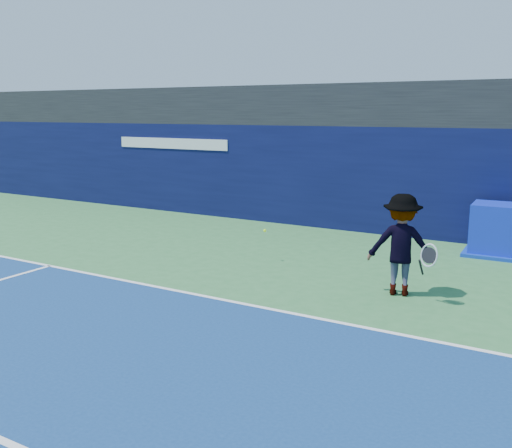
# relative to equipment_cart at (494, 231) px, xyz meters

# --- Properties ---
(ground) EXTENTS (80.00, 80.00, 0.00)m
(ground) POSITION_rel_equipment_cart_xyz_m (-3.45, -9.16, -0.57)
(ground) COLOR #32703A
(ground) RESTS_ON ground
(baseline) EXTENTS (24.00, 0.10, 0.01)m
(baseline) POSITION_rel_equipment_cart_xyz_m (-3.45, -6.16, -0.56)
(baseline) COLOR white
(baseline) RESTS_ON ground
(stadium_band) EXTENTS (36.00, 3.00, 1.20)m
(stadium_band) POSITION_rel_equipment_cart_xyz_m (-3.45, 2.34, 3.03)
(stadium_band) COLOR black
(stadium_band) RESTS_ON back_wall_assembly
(back_wall_assembly) EXTENTS (36.00, 1.03, 3.00)m
(back_wall_assembly) POSITION_rel_equipment_cart_xyz_m (-3.45, 1.34, 0.93)
(back_wall_assembly) COLOR #090D36
(back_wall_assembly) RESTS_ON ground
(equipment_cart) EXTENTS (1.34, 1.34, 1.25)m
(equipment_cart) POSITION_rel_equipment_cart_xyz_m (0.00, 0.00, 0.00)
(equipment_cart) COLOR #0C1FB2
(equipment_cart) RESTS_ON ground
(tennis_player) EXTENTS (1.46, 0.98, 1.93)m
(tennis_player) POSITION_rel_equipment_cart_xyz_m (-1.08, -4.16, 0.39)
(tennis_player) COLOR white
(tennis_player) RESTS_ON ground
(tennis_ball) EXTENTS (0.07, 0.07, 0.07)m
(tennis_ball) POSITION_rel_equipment_cart_xyz_m (-4.48, -3.35, 0.16)
(tennis_ball) COLOR #C3F61B
(tennis_ball) RESTS_ON ground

